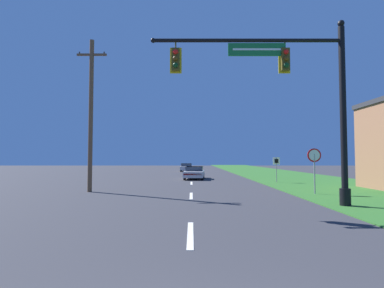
{
  "coord_description": "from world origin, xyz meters",
  "views": [
    {
      "loc": [
        0.04,
        -1.97,
        2.0
      ],
      "look_at": [
        0.0,
        30.9,
        3.56
      ],
      "focal_mm": 28.0,
      "sensor_mm": 36.0,
      "label": 1
    }
  ],
  "objects_px": {
    "utility_pole_near": "(91,113)",
    "far_car": "(187,167)",
    "stop_sign": "(315,161)",
    "route_sign_post": "(277,164)",
    "car_ahead": "(195,173)",
    "signal_mast": "(297,93)"
  },
  "relations": [
    {
      "from": "utility_pole_near",
      "to": "far_car",
      "type": "bearing_deg",
      "value": 79.45
    },
    {
      "from": "far_car",
      "to": "stop_sign",
      "type": "distance_m",
      "value": 30.44
    },
    {
      "from": "stop_sign",
      "to": "utility_pole_near",
      "type": "height_order",
      "value": "utility_pole_near"
    },
    {
      "from": "stop_sign",
      "to": "utility_pole_near",
      "type": "bearing_deg",
      "value": 174.12
    },
    {
      "from": "stop_sign",
      "to": "route_sign_post",
      "type": "height_order",
      "value": "stop_sign"
    },
    {
      "from": "car_ahead",
      "to": "far_car",
      "type": "height_order",
      "value": "same"
    },
    {
      "from": "car_ahead",
      "to": "far_car",
      "type": "distance_m",
      "value": 17.11
    },
    {
      "from": "car_ahead",
      "to": "far_car",
      "type": "relative_size",
      "value": 1.07
    },
    {
      "from": "stop_sign",
      "to": "utility_pole_near",
      "type": "distance_m",
      "value": 13.26
    },
    {
      "from": "car_ahead",
      "to": "utility_pole_near",
      "type": "xyz_separation_m",
      "value": [
        -6.34,
        -11.04,
        4.15
      ]
    },
    {
      "from": "signal_mast",
      "to": "utility_pole_near",
      "type": "distance_m",
      "value": 11.81
    },
    {
      "from": "far_car",
      "to": "signal_mast",
      "type": "bearing_deg",
      "value": -81.08
    },
    {
      "from": "far_car",
      "to": "route_sign_post",
      "type": "distance_m",
      "value": 22.93
    },
    {
      "from": "car_ahead",
      "to": "utility_pole_near",
      "type": "height_order",
      "value": "utility_pole_near"
    },
    {
      "from": "car_ahead",
      "to": "signal_mast",
      "type": "bearing_deg",
      "value": -75.82
    },
    {
      "from": "far_car",
      "to": "stop_sign",
      "type": "xyz_separation_m",
      "value": [
        7.64,
        -29.44,
        1.26
      ]
    },
    {
      "from": "car_ahead",
      "to": "stop_sign",
      "type": "xyz_separation_m",
      "value": [
        6.54,
        -12.36,
        1.26
      ]
    },
    {
      "from": "signal_mast",
      "to": "stop_sign",
      "type": "relative_size",
      "value": 3.33
    },
    {
      "from": "signal_mast",
      "to": "far_car",
      "type": "bearing_deg",
      "value": 98.92
    },
    {
      "from": "signal_mast",
      "to": "far_car",
      "type": "height_order",
      "value": "signal_mast"
    },
    {
      "from": "far_car",
      "to": "route_sign_post",
      "type": "height_order",
      "value": "route_sign_post"
    },
    {
      "from": "stop_sign",
      "to": "signal_mast",
      "type": "bearing_deg",
      "value": -120.2
    }
  ]
}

